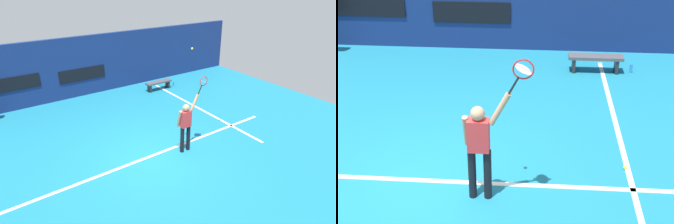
% 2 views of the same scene
% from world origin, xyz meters
% --- Properties ---
extents(ground_plane, '(18.00, 18.00, 0.00)m').
position_xyz_m(ground_plane, '(0.00, 0.00, 0.00)').
color(ground_plane, teal).
extents(back_wall, '(18.00, 0.20, 2.83)m').
position_xyz_m(back_wall, '(0.00, 6.44, 1.42)').
color(back_wall, navy).
rests_on(back_wall, ground_plane).
extents(sponsor_banner_center, '(2.20, 0.03, 0.60)m').
position_xyz_m(sponsor_banner_center, '(0.00, 6.32, 1.08)').
color(sponsor_banner_center, black).
extents(sponsor_banner_portside, '(2.20, 0.03, 0.60)m').
position_xyz_m(sponsor_banner_portside, '(-3.00, 6.32, 1.20)').
color(sponsor_banner_portside, black).
extents(court_baseline, '(10.00, 0.10, 0.01)m').
position_xyz_m(court_baseline, '(0.00, 0.02, 0.01)').
color(court_baseline, white).
rests_on(court_baseline, ground_plane).
extents(court_sideline, '(0.10, 7.00, 0.01)m').
position_xyz_m(court_sideline, '(3.59, 2.00, 0.01)').
color(court_sideline, white).
rests_on(court_sideline, ground_plane).
extents(tennis_player, '(0.75, 0.31, 1.95)m').
position_xyz_m(tennis_player, '(1.04, -0.32, 1.01)').
color(tennis_player, black).
rests_on(tennis_player, ground_plane).
extents(tennis_racket, '(0.43, 0.27, 0.61)m').
position_xyz_m(tennis_racket, '(1.69, -0.33, 2.29)').
color(tennis_racket, black).
extents(court_bench, '(1.40, 0.36, 0.45)m').
position_xyz_m(court_bench, '(3.39, 4.92, 0.34)').
color(court_bench, '#4C4C51').
rests_on(court_bench, ground_plane).
extents(water_bottle, '(0.07, 0.07, 0.24)m').
position_xyz_m(water_bottle, '(4.32, 4.92, 0.12)').
color(water_bottle, '#338CD8').
rests_on(water_bottle, ground_plane).
extents(spare_ball, '(0.07, 0.07, 0.07)m').
position_xyz_m(spare_ball, '(3.54, 0.62, 0.03)').
color(spare_ball, '#CCE033').
rests_on(spare_ball, ground_plane).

